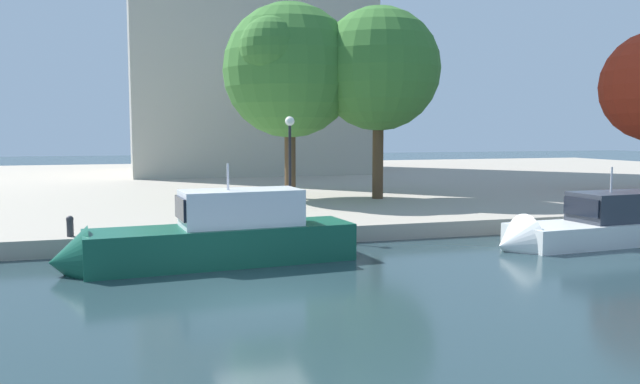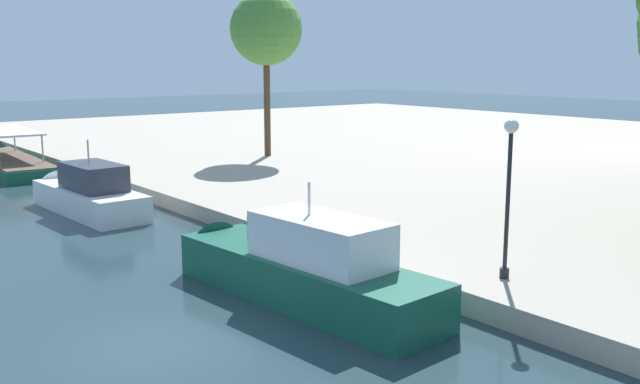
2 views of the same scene
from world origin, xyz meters
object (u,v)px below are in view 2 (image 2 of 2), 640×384
(motor_yacht_2, at_px, (293,272))
(lamp_post, at_px, (509,181))
(mooring_bollard_0, at_px, (290,217))
(tree_0, at_px, (265,31))
(motor_yacht_1, at_px, (84,196))
(tour_boat_0, at_px, (4,164))

(motor_yacht_2, bearing_deg, lamp_post, -136.50)
(mooring_bollard_0, xyz_separation_m, tree_0, (-17.39, 10.59, 7.40))
(motor_yacht_2, bearing_deg, motor_yacht_1, -2.90)
(motor_yacht_1, height_order, lamp_post, lamp_post)
(mooring_bollard_0, bearing_deg, motor_yacht_1, -160.96)
(motor_yacht_2, xyz_separation_m, mooring_bollard_0, (-4.69, 3.25, 0.35))
(mooring_bollard_0, distance_m, lamp_post, 9.07)
(motor_yacht_1, relative_size, mooring_bollard_0, 11.13)
(tour_boat_0, xyz_separation_m, motor_yacht_2, (31.65, -0.28, 0.47))
(tour_boat_0, relative_size, tree_0, 1.33)
(mooring_bollard_0, relative_size, lamp_post, 0.17)
(motor_yacht_1, xyz_separation_m, motor_yacht_2, (15.43, 0.46, 0.06))
(motor_yacht_1, xyz_separation_m, lamp_post, (19.42, 4.91, 2.78))
(mooring_bollard_0, height_order, lamp_post, lamp_post)
(lamp_post, height_order, tree_0, tree_0)
(motor_yacht_1, height_order, tree_0, tree_0)
(lamp_post, bearing_deg, mooring_bollard_0, -172.14)
(tree_0, bearing_deg, lamp_post, -19.82)
(motor_yacht_1, bearing_deg, mooring_bollard_0, -163.78)
(mooring_bollard_0, height_order, tree_0, tree_0)
(tour_boat_0, distance_m, tree_0, 18.52)
(motor_yacht_1, relative_size, tree_0, 0.84)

